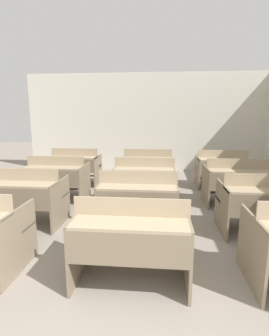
{
  "coord_description": "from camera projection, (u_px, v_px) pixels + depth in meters",
  "views": [
    {
      "loc": [
        0.43,
        -0.83,
        1.66
      ],
      "look_at": [
        0.02,
        3.62,
        0.76
      ],
      "focal_mm": 28.0,
      "sensor_mm": 36.0,
      "label": 1
    }
  ],
  "objects": [
    {
      "name": "bench_back_right",
      "position": [
        222.0,
        168.0,
        6.05
      ],
      "size": [
        1.12,
        0.77,
        0.88
      ],
      "color": "#82725C",
      "rests_on": "ground_plane"
    },
    {
      "name": "bench_second_right",
      "position": [
        263.0,
        203.0,
        3.64
      ],
      "size": [
        1.12,
        0.77,
        0.88
      ],
      "color": "#796A53",
      "rests_on": "ground_plane"
    },
    {
      "name": "wall_back",
      "position": [
        145.0,
        123.0,
        7.89
      ],
      "size": [
        7.16,
        0.06,
        2.89
      ],
      "color": "beige",
      "rests_on": "ground_plane"
    },
    {
      "name": "bench_front_center",
      "position": [
        132.0,
        238.0,
        2.6
      ],
      "size": [
        1.12,
        0.77,
        0.88
      ],
      "color": "#7C6D56",
      "rests_on": "ground_plane"
    },
    {
      "name": "bench_third_left",
      "position": [
        57.0,
        177.0,
        5.16
      ],
      "size": [
        1.12,
        0.77,
        0.88
      ],
      "color": "#7D6E57",
      "rests_on": "ground_plane"
    },
    {
      "name": "bench_second_left",
      "position": [
        24.0,
        196.0,
        3.97
      ],
      "size": [
        1.12,
        0.77,
        0.88
      ],
      "color": "#7E6F58",
      "rests_on": "ground_plane"
    },
    {
      "name": "bench_second_center",
      "position": [
        138.0,
        199.0,
        3.8
      ],
      "size": [
        1.12,
        0.77,
        0.88
      ],
      "color": "#807059",
      "rests_on": "ground_plane"
    },
    {
      "name": "bench_third_right",
      "position": [
        236.0,
        181.0,
        4.86
      ],
      "size": [
        1.12,
        0.77,
        0.88
      ],
      "color": "#7B6C55",
      "rests_on": "ground_plane"
    },
    {
      "name": "bench_back_left",
      "position": [
        75.0,
        165.0,
        6.36
      ],
      "size": [
        1.12,
        0.77,
        0.88
      ],
      "color": "#7D6E57",
      "rests_on": "ground_plane"
    },
    {
      "name": "bench_back_center",
      "position": [
        148.0,
        167.0,
        6.21
      ],
      "size": [
        1.12,
        0.77,
        0.88
      ],
      "color": "#7B6C55",
      "rests_on": "ground_plane"
    },
    {
      "name": "bench_third_center",
      "position": [
        144.0,
        179.0,
        4.99
      ],
      "size": [
        1.12,
        0.77,
        0.88
      ],
      "color": "#82725B",
      "rests_on": "ground_plane"
    }
  ]
}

